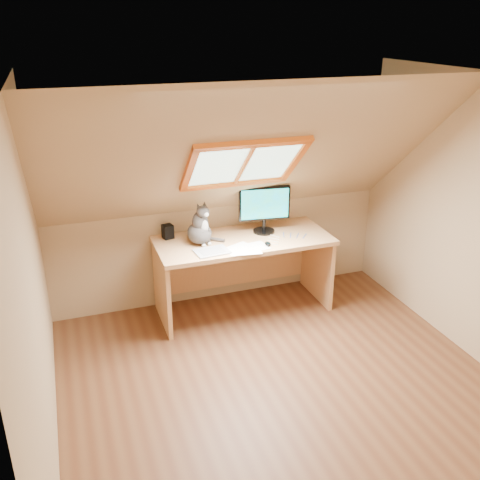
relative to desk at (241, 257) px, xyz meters
name	(u,v)px	position (x,y,z in m)	size (l,w,h in m)	color
ground	(287,392)	(-0.12, -1.45, -0.55)	(3.50, 3.50, 0.00)	brown
room_shell	(299,231)	(-0.12, -1.54, 0.88)	(3.52, 3.52, 2.41)	tan
desk	(241,257)	(0.00, 0.00, 0.00)	(1.72, 0.75, 0.78)	tan
monitor	(264,207)	(0.25, 0.02, 0.51)	(0.51, 0.22, 0.47)	black
cat	(200,228)	(-0.43, -0.05, 0.38)	(0.32, 0.34, 0.43)	#494441
desk_speaker	(168,232)	(-0.69, 0.18, 0.30)	(0.10, 0.10, 0.14)	black
graphics_tablet	(212,252)	(-0.38, -0.29, 0.24)	(0.31, 0.22, 0.01)	#B2B2B7
mouse	(268,244)	(0.16, -0.31, 0.25)	(0.06, 0.10, 0.03)	black
papers	(246,249)	(-0.06, -0.33, 0.24)	(0.35, 0.30, 0.01)	white
cables	(286,237)	(0.40, -0.19, 0.24)	(0.51, 0.26, 0.01)	silver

